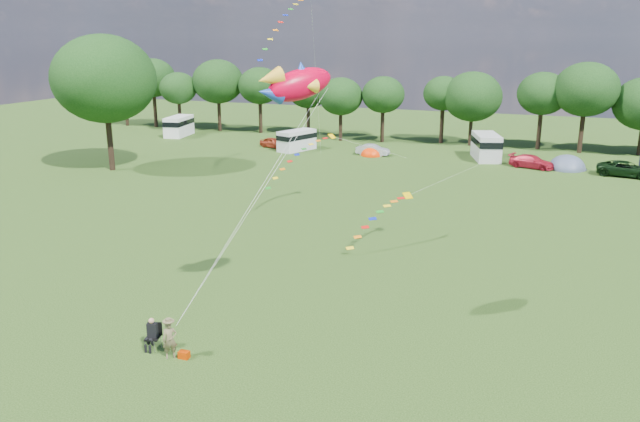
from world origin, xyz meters
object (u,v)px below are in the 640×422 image
(fish_kite, at_px, (294,85))
(big_tree, at_px, (104,79))
(camp_chair, at_px, (153,330))
(car_c, at_px, (532,162))
(campervan_a, at_px, (179,125))
(campervan_c, at_px, (486,146))
(campervan_b, at_px, (297,140))
(kite_flyer, at_px, (170,340))
(car_d, at_px, (626,169))
(tent_orange, at_px, (372,155))
(tent_greyblue, at_px, (567,169))
(car_a, at_px, (273,143))
(car_b, at_px, (373,150))

(fish_kite, bearing_deg, big_tree, 88.15)
(camp_chair, distance_m, fish_kite, 12.14)
(car_c, distance_m, campervan_a, 45.76)
(campervan_c, bearing_deg, car_c, -139.14)
(camp_chair, bearing_deg, big_tree, 114.30)
(big_tree, xyz_separation_m, campervan_a, (-5.94, 21.25, -7.61))
(campervan_b, xyz_separation_m, kite_flyer, (14.05, -47.11, -0.45))
(car_d, xyz_separation_m, camp_chair, (-22.15, -44.99, 0.14))
(big_tree, bearing_deg, kite_flyer, -48.14)
(car_d, height_order, tent_orange, car_d)
(big_tree, distance_m, kite_flyer, 41.52)
(tent_orange, bearing_deg, car_d, -4.14)
(car_c, relative_size, fish_kite, 1.28)
(car_c, height_order, car_d, car_d)
(campervan_b, height_order, kite_flyer, campervan_b)
(car_c, height_order, campervan_a, campervan_a)
(fish_kite, bearing_deg, tent_greyblue, 22.58)
(car_a, relative_size, camp_chair, 2.54)
(car_d, height_order, campervan_b, campervan_b)
(car_a, bearing_deg, kite_flyer, -140.93)
(car_a, distance_m, campervan_b, 3.46)
(car_b, height_order, campervan_c, campervan_c)
(tent_greyblue, height_order, fish_kite, fish_kite)
(campervan_c, bearing_deg, campervan_b, 79.32)
(fish_kite, bearing_deg, car_c, 26.66)
(car_a, distance_m, car_b, 12.60)
(tent_greyblue, height_order, kite_flyer, kite_flyer)
(kite_flyer, relative_size, fish_kite, 0.48)
(camp_chair, bearing_deg, fish_kite, 20.96)
(car_b, xyz_separation_m, car_c, (17.14, -0.91, 0.04))
(campervan_b, height_order, campervan_c, campervan_c)
(tent_orange, distance_m, camp_chair, 47.02)
(kite_flyer, bearing_deg, campervan_c, 41.75)
(campervan_a, relative_size, campervan_c, 0.93)
(big_tree, bearing_deg, tent_greyblue, 21.48)
(car_b, distance_m, camp_chair, 46.96)
(car_a, xyz_separation_m, car_d, (38.38, -2.31, 0.11))
(kite_flyer, bearing_deg, fish_kite, 8.21)
(car_c, bearing_deg, car_b, 103.81)
(campervan_c, bearing_deg, car_b, 83.33)
(fish_kite, bearing_deg, campervan_c, 33.62)
(car_c, xyz_separation_m, fish_kite, (-8.40, -41.97, 10.50))
(campervan_a, relative_size, fish_kite, 1.65)
(campervan_b, relative_size, campervan_c, 0.86)
(car_d, bearing_deg, camp_chair, 162.31)
(car_b, bearing_deg, car_c, -92.64)
(car_c, bearing_deg, tent_greyblue, -58.95)
(car_b, height_order, car_d, car_d)
(campervan_a, height_order, campervan_c, campervan_c)
(car_d, xyz_separation_m, campervan_a, (-54.11, 6.14, 0.68))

